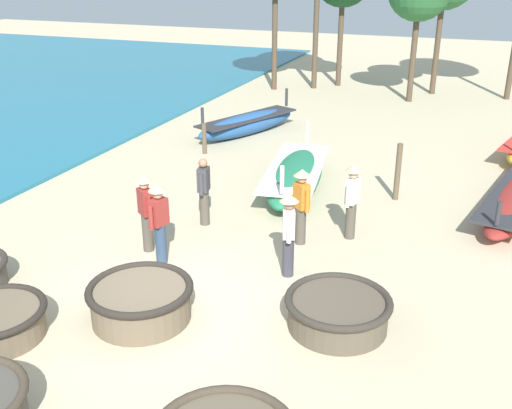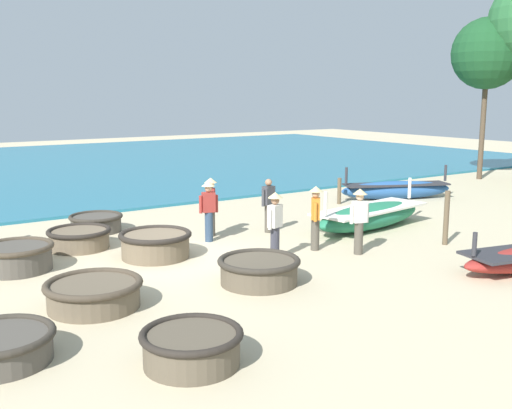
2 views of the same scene
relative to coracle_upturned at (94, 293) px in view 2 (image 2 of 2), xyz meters
The scene contains 20 objects.
ground_plane 3.72m from the coracle_upturned, 129.93° to the left, with size 80.00×80.00×0.00m, color #C6B793.
sea 23.55m from the coracle_upturned, 163.11° to the left, with size 28.00×52.00×0.10m, color teal.
coracle_upturned is the anchor object (origin of this frame).
coracle_front_left 3.44m from the coracle_upturned, 81.23° to the left, with size 1.77×1.77×0.56m.
coracle_far_right 6.57m from the coracle_upturned, 160.50° to the left, with size 1.55×1.55×0.50m.
coracle_far_left 3.20m from the coracle_upturned, ahead, with size 1.55×1.55×0.54m.
coracle_front_right 3.41m from the coracle_upturned, 169.05° to the right, with size 1.67×1.67×0.62m.
coracle_beside_post 4.65m from the coracle_upturned, 165.57° to the left, with size 1.64×1.64×0.53m.
coracle_nearest 3.59m from the coracle_upturned, 136.85° to the left, with size 1.79×1.79×0.64m.
long_boat_ochre_hull 14.58m from the coracle_upturned, 110.81° to the left, with size 2.53×4.41×1.27m.
long_boat_blue_hull 9.38m from the coracle_upturned, 102.51° to the left, with size 1.94×4.58×1.33m.
fisherman_by_coracle 7.15m from the coracle_upturned, 117.51° to the left, with size 0.28×0.52×1.57m.
fisherman_standing_right 4.86m from the coracle_upturned, 99.35° to the left, with size 0.36×0.50×1.67m.
fisherman_with_hat 6.84m from the coracle_upturned, 90.40° to the left, with size 0.36×0.52×1.67m.
fisherman_crouching 6.09m from the coracle_upturned, 128.99° to the left, with size 0.45×0.38×1.67m.
fisherman_hauling 6.27m from the coracle_upturned, 98.93° to the left, with size 0.43×0.39×1.67m.
fisherman_standing_left 5.49m from the coracle_upturned, 127.19° to the left, with size 0.36×0.52×1.67m.
mooring_post_mid_beach 9.44m from the coracle_upturned, 86.78° to the left, with size 0.14×0.14×1.46m, color brown.
mooring_post_inland 12.43m from the coracle_upturned, 116.74° to the left, with size 0.14×0.14×0.96m, color brown.
tree_leftmost 22.78m from the coracle_upturned, 107.99° to the left, with size 3.26×3.26×7.43m.
Camera 2 is at (13.00, -6.30, 3.96)m, focal length 42.00 mm.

